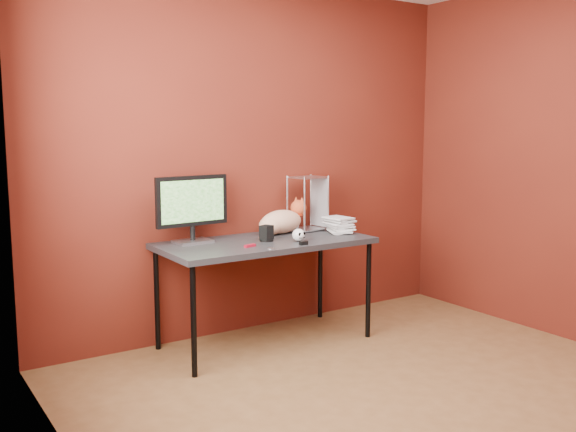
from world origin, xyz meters
TOP-DOWN VIEW (x-y plane):
  - room at (0.00, 0.00)m, footprint 3.52×3.52m
  - desk at (-0.15, 1.37)m, footprint 1.50×0.70m
  - monitor at (-0.62, 1.56)m, footprint 0.54×0.19m
  - cat at (0.10, 1.55)m, footprint 0.53×0.31m
  - skull_mug at (0.02, 1.21)m, footprint 0.09×0.09m
  - speaker at (-0.16, 1.34)m, footprint 0.10×0.10m
  - book_stack at (0.43, 1.39)m, footprint 0.23×0.26m
  - wire_rack at (0.35, 1.57)m, footprint 0.27×0.23m
  - pocket_knife at (-0.37, 1.21)m, footprint 0.09×0.04m
  - black_gadget at (-0.02, 1.08)m, footprint 0.06×0.04m
  - washer at (-0.28, 1.08)m, footprint 0.05×0.05m

SIDE VIEW (x-z plane):
  - desk at x=-0.15m, z-range 0.32..1.07m
  - washer at x=-0.28m, z-range 0.75..0.75m
  - pocket_knife at x=-0.37m, z-range 0.75..0.77m
  - black_gadget at x=-0.02m, z-range 0.75..0.78m
  - skull_mug at x=0.02m, z-range 0.75..0.84m
  - speaker at x=-0.16m, z-range 0.75..0.86m
  - cat at x=0.10m, z-range 0.71..0.97m
  - wire_rack at x=0.35m, z-range 0.75..1.17m
  - monitor at x=-0.62m, z-range 0.78..1.24m
  - book_stack at x=0.43m, z-range 0.75..2.03m
  - room at x=0.00m, z-range 0.14..2.75m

